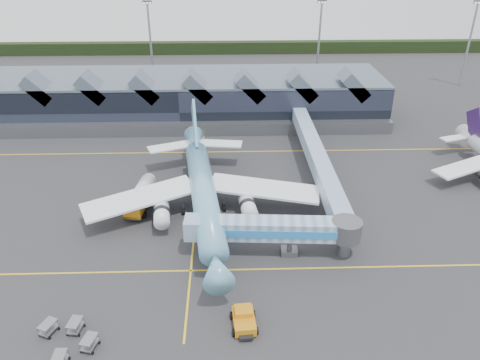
{
  "coord_description": "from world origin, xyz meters",
  "views": [
    {
      "loc": [
        4.84,
        -55.27,
        38.57
      ],
      "look_at": [
        6.77,
        6.98,
        5.0
      ],
      "focal_mm": 35.0,
      "sensor_mm": 36.0,
      "label": 1
    }
  ],
  "objects_px": {
    "main_airliner": "(203,189)",
    "fuel_truck": "(142,195)",
    "jet_bridge": "(283,230)",
    "pushback_tug": "(244,320)"
  },
  "relations": [
    {
      "from": "main_airliner",
      "to": "fuel_truck",
      "type": "bearing_deg",
      "value": 161.03
    },
    {
      "from": "jet_bridge",
      "to": "main_airliner",
      "type": "bearing_deg",
      "value": 138.26
    },
    {
      "from": "fuel_truck",
      "to": "main_airliner",
      "type": "bearing_deg",
      "value": -4.29
    },
    {
      "from": "main_airliner",
      "to": "jet_bridge",
      "type": "distance_m",
      "value": 15.48
    },
    {
      "from": "main_airliner",
      "to": "fuel_truck",
      "type": "distance_m",
      "value": 10.13
    },
    {
      "from": "jet_bridge",
      "to": "pushback_tug",
      "type": "bearing_deg",
      "value": -110.17
    },
    {
      "from": "jet_bridge",
      "to": "fuel_truck",
      "type": "xyz_separation_m",
      "value": [
        -20.61,
        13.05,
        -1.85
      ]
    },
    {
      "from": "pushback_tug",
      "to": "main_airliner",
      "type": "bearing_deg",
      "value": 97.97
    },
    {
      "from": "main_airliner",
      "to": "jet_bridge",
      "type": "bearing_deg",
      "value": -52.33
    },
    {
      "from": "main_airliner",
      "to": "pushback_tug",
      "type": "bearing_deg",
      "value": -84.48
    }
  ]
}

